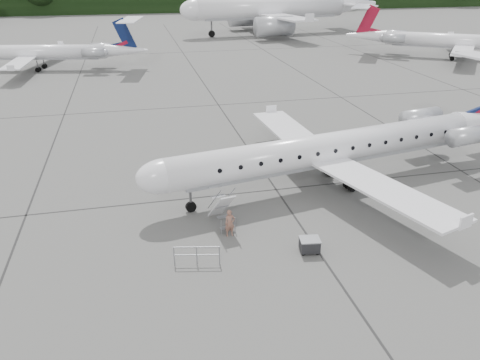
{
  "coord_description": "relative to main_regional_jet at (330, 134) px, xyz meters",
  "views": [
    {
      "loc": [
        -13.27,
        -19.17,
        13.4
      ],
      "look_at": [
        -7.91,
        4.13,
        2.3
      ],
      "focal_mm": 35.0,
      "sensor_mm": 36.0,
      "label": 1
    }
  ],
  "objects": [
    {
      "name": "ground",
      "position": [
        1.4,
        -6.97,
        -3.58
      ],
      "size": [
        320.0,
        320.0,
        0.0
      ],
      "primitive_type": "plane",
      "color": "#5F5F5C",
      "rests_on": "ground"
    },
    {
      "name": "main_regional_jet",
      "position": [
        0.0,
        0.0,
        0.0
      ],
      "size": [
        31.11,
        24.85,
        7.16
      ],
      "primitive_type": null,
      "rotation": [
        0.0,
        0.0,
        0.18
      ],
      "color": "white",
      "rests_on": "ground"
    },
    {
      "name": "airstair",
      "position": [
        -7.76,
        -3.62,
        -2.46
      ],
      "size": [
        1.24,
        2.32,
        2.24
      ],
      "primitive_type": null,
      "rotation": [
        0.0,
        0.0,
        0.18
      ],
      "color": "white",
      "rests_on": "ground"
    },
    {
      "name": "passenger",
      "position": [
        -7.53,
        -4.85,
        -2.82
      ],
      "size": [
        0.58,
        0.41,
        1.53
      ],
      "primitive_type": "imported",
      "rotation": [
        0.0,
        0.0,
        0.07
      ],
      "color": "#8C5D4C",
      "rests_on": "ground"
    },
    {
      "name": "safety_railing",
      "position": [
        -9.66,
        -7.12,
        -3.08
      ],
      "size": [
        2.17,
        0.53,
        1.0
      ],
      "primitive_type": null,
      "rotation": [
        0.0,
        0.0,
        -0.2
      ],
      "color": "gray",
      "rests_on": "ground"
    },
    {
      "name": "baggage_cart",
      "position": [
        -3.92,
        -7.33,
        -3.16
      ],
      "size": [
        1.07,
        0.91,
        0.84
      ],
      "primitive_type": null,
      "rotation": [
        0.0,
        0.0,
        -0.14
      ],
      "color": "#232325",
      "rests_on": "ground"
    },
    {
      "name": "bg_regional_left",
      "position": [
        -24.98,
        43.52,
        -0.2
      ],
      "size": [
        28.84,
        23.12,
        6.76
      ],
      "primitive_type": null,
      "rotation": [
        0.0,
        0.0,
        -0.19
      ],
      "color": "white",
      "rests_on": "ground"
    },
    {
      "name": "bg_regional_right",
      "position": [
        37.27,
        37.51,
        0.15
      ],
      "size": [
        35.01,
        32.57,
        7.47
      ],
      "primitive_type": null,
      "rotation": [
        0.0,
        0.0,
        2.57
      ],
      "color": "white",
      "rests_on": "ground"
    }
  ]
}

